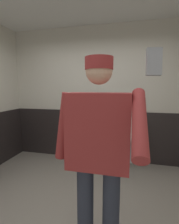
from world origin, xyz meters
TOP-DOWN VIEW (x-y plane):
  - ground_plane at (0.00, 0.00)m, footprint 4.28×4.09m
  - wall_back at (0.00, 1.81)m, footprint 4.28×0.12m
  - wainscot_band_back at (0.00, 1.73)m, footprint 3.68×0.03m
  - urinal_left at (-0.01, 1.59)m, footprint 0.40×0.34m
  - urinal_middle at (0.74, 1.59)m, footprint 0.40×0.34m
  - privacy_divider_panel at (0.37, 1.52)m, footprint 0.04×0.40m
  - person at (0.43, -0.41)m, footprint 0.71×0.60m
  - cell_phone at (0.75, -0.91)m, footprint 0.06×0.04m

SIDE VIEW (x-z plane):
  - ground_plane at x=0.00m, z-range -0.04..0.00m
  - wainscot_band_back at x=0.00m, z-range 0.00..1.05m
  - urinal_left at x=-0.01m, z-range 0.16..1.40m
  - urinal_middle at x=0.74m, z-range 0.16..1.40m
  - privacy_divider_panel at x=0.37m, z-range 0.50..1.40m
  - person at x=0.43m, z-range 0.16..1.91m
  - wall_back at x=0.00m, z-range 0.00..2.76m
  - cell_phone at x=0.75m, z-range 1.58..1.69m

